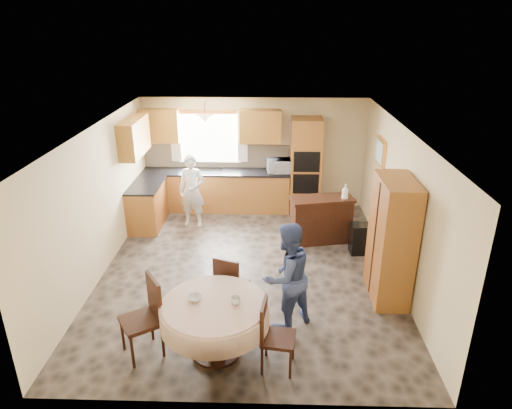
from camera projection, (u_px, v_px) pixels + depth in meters
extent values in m
cube|color=brown|center=(248.00, 269.00, 8.02)|extent=(5.00, 6.00, 0.01)
cube|color=white|center=(247.00, 129.00, 7.07)|extent=(5.00, 6.00, 0.01)
cube|color=#D5BD88|center=(254.00, 153.00, 10.32)|extent=(5.00, 0.02, 2.50)
cube|color=#D5BD88|center=(235.00, 313.00, 4.78)|extent=(5.00, 0.02, 2.50)
cube|color=#D5BD88|center=(98.00, 202.00, 7.61)|extent=(0.02, 6.00, 2.50)
cube|color=#D5BD88|center=(400.00, 206.00, 7.48)|extent=(0.02, 6.00, 2.50)
cube|color=white|center=(209.00, 138.00, 10.19)|extent=(1.40, 0.03, 1.10)
cube|color=white|center=(175.00, 136.00, 10.15)|extent=(0.22, 0.02, 1.15)
cube|color=white|center=(242.00, 137.00, 10.11)|extent=(0.22, 0.02, 1.15)
cube|color=#B97631|center=(216.00, 191.00, 10.37)|extent=(3.30, 0.60, 0.88)
cube|color=black|center=(216.00, 172.00, 10.20)|extent=(3.30, 0.64, 0.04)
cube|color=#B97631|center=(148.00, 206.00, 9.58)|extent=(0.60, 1.20, 0.88)
cube|color=black|center=(145.00, 185.00, 9.40)|extent=(0.64, 1.20, 0.04)
cube|color=tan|center=(217.00, 156.00, 10.36)|extent=(3.30, 0.02, 0.55)
cube|color=#BD7C2F|center=(160.00, 126.00, 9.97)|extent=(0.85, 0.33, 0.72)
cube|color=#BD7C2F|center=(260.00, 126.00, 9.91)|extent=(0.90, 0.33, 0.72)
cube|color=#BD7C2F|center=(134.00, 137.00, 9.02)|extent=(0.33, 1.20, 0.72)
cube|color=#B97631|center=(305.00, 166.00, 10.07)|extent=(0.66, 0.62, 2.12)
cube|color=black|center=(307.00, 162.00, 9.71)|extent=(0.56, 0.01, 0.45)
cube|color=black|center=(306.00, 184.00, 9.90)|extent=(0.56, 0.01, 0.45)
cone|color=beige|center=(205.00, 119.00, 9.55)|extent=(0.36, 0.36, 0.18)
cube|color=#3C1C10|center=(321.00, 221.00, 8.89)|extent=(1.28, 0.73, 0.86)
cube|color=black|center=(362.00, 239.00, 8.49)|extent=(0.45, 0.33, 0.58)
cube|color=#B97631|center=(391.00, 240.00, 6.93)|extent=(0.51, 1.02, 1.95)
cylinder|color=#3C1C10|center=(216.00, 331.00, 5.89)|extent=(0.20, 0.20, 0.73)
cylinder|color=#3C1C10|center=(216.00, 352.00, 6.02)|extent=(0.61, 0.61, 0.04)
cylinder|color=beige|center=(214.00, 305.00, 5.74)|extent=(1.33, 1.33, 0.05)
cylinder|color=beige|center=(215.00, 314.00, 5.79)|extent=(1.39, 1.39, 0.29)
cube|color=#3C1C10|center=(141.00, 321.00, 5.85)|extent=(0.65, 0.65, 0.06)
cube|color=#3C1C10|center=(154.00, 297.00, 5.84)|extent=(0.28, 0.39, 0.56)
cylinder|color=#3C1C10|center=(123.00, 348.00, 5.77)|extent=(0.04, 0.04, 0.48)
cylinder|color=#3C1C10|center=(154.00, 349.00, 5.76)|extent=(0.04, 0.04, 0.48)
cylinder|color=#3C1C10|center=(132.00, 328.00, 6.14)|extent=(0.04, 0.04, 0.48)
cylinder|color=#3C1C10|center=(161.00, 328.00, 6.13)|extent=(0.04, 0.04, 0.48)
cube|color=#3C1C10|center=(232.00, 285.00, 6.74)|extent=(0.54, 0.54, 0.05)
cube|color=#3C1C10|center=(226.00, 276.00, 6.48)|extent=(0.39, 0.18, 0.50)
cylinder|color=#3C1C10|center=(219.00, 305.00, 6.67)|extent=(0.04, 0.04, 0.43)
cylinder|color=#3C1C10|center=(244.00, 306.00, 6.66)|extent=(0.04, 0.04, 0.43)
cylinder|color=#3C1C10|center=(222.00, 291.00, 7.00)|extent=(0.04, 0.04, 0.43)
cylinder|color=#3C1C10|center=(245.00, 292.00, 6.99)|extent=(0.04, 0.04, 0.43)
cube|color=#3C1C10|center=(278.00, 338.00, 5.64)|extent=(0.46, 0.46, 0.05)
cube|color=#3C1C10|center=(264.00, 319.00, 5.57)|extent=(0.09, 0.39, 0.49)
cylinder|color=#3C1C10|center=(264.00, 363.00, 5.57)|extent=(0.03, 0.03, 0.42)
cylinder|color=#3C1C10|center=(293.00, 363.00, 5.56)|extent=(0.03, 0.03, 0.42)
cylinder|color=#3C1C10|center=(264.00, 344.00, 5.89)|extent=(0.03, 0.03, 0.42)
cylinder|color=#3C1C10|center=(291.00, 344.00, 5.88)|extent=(0.03, 0.03, 0.42)
cube|color=gold|center=(381.00, 152.00, 8.67)|extent=(0.05, 0.63, 0.52)
cube|color=silver|center=(379.00, 152.00, 8.67)|extent=(0.01, 0.52, 0.41)
imported|color=silver|center=(279.00, 166.00, 10.05)|extent=(0.57, 0.41, 0.30)
imported|color=silver|center=(192.00, 191.00, 9.46)|extent=(0.61, 0.45, 1.54)
imported|color=#38477A|center=(287.00, 276.00, 6.31)|extent=(0.98, 0.94, 1.59)
imported|color=#B2B2B2|center=(311.00, 199.00, 8.72)|extent=(0.25, 0.25, 0.05)
imported|color=silver|center=(345.00, 193.00, 8.65)|extent=(0.15, 0.15, 0.33)
imported|color=#B2B2B2|center=(235.00, 301.00, 5.69)|extent=(0.16, 0.16, 0.10)
imported|color=#B2B2B2|center=(195.00, 298.00, 5.77)|extent=(0.19, 0.19, 0.06)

